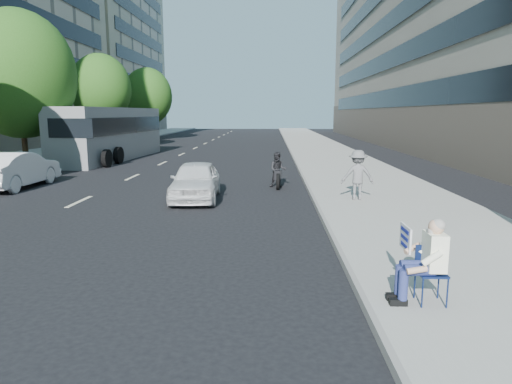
{
  "coord_description": "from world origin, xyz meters",
  "views": [
    {
      "loc": [
        -0.0,
        -6.97,
        2.98
      ],
      "look_at": [
        -0.33,
        2.78,
        1.28
      ],
      "focal_mm": 32.0,
      "sensor_mm": 36.0,
      "label": 1
    }
  ],
  "objects_px": {
    "bus": "(112,134)",
    "jogger": "(357,175)",
    "white_sedan_near": "(196,181)",
    "white_sedan_mid": "(16,170)",
    "motorcycle": "(278,172)",
    "seated_protester": "(425,256)"
  },
  "relations": [
    {
      "from": "bus",
      "to": "jogger",
      "type": "bearing_deg",
      "value": -43.42
    },
    {
      "from": "bus",
      "to": "white_sedan_near",
      "type": "bearing_deg",
      "value": -56.61
    },
    {
      "from": "jogger",
      "to": "white_sedan_mid",
      "type": "relative_size",
      "value": 0.37
    },
    {
      "from": "white_sedan_near",
      "to": "bus",
      "type": "xyz_separation_m",
      "value": [
        -7.69,
        13.73,
        0.97
      ]
    },
    {
      "from": "white_sedan_near",
      "to": "white_sedan_mid",
      "type": "height_order",
      "value": "white_sedan_mid"
    },
    {
      "from": "white_sedan_near",
      "to": "white_sedan_mid",
      "type": "distance_m",
      "value": 7.94
    },
    {
      "from": "jogger",
      "to": "bus",
      "type": "bearing_deg",
      "value": -47.09
    },
    {
      "from": "white_sedan_mid",
      "to": "bus",
      "type": "relative_size",
      "value": 0.36
    },
    {
      "from": "white_sedan_near",
      "to": "bus",
      "type": "distance_m",
      "value": 15.76
    },
    {
      "from": "white_sedan_near",
      "to": "motorcycle",
      "type": "xyz_separation_m",
      "value": [
        2.89,
        2.74,
        -0.03
      ]
    },
    {
      "from": "jogger",
      "to": "white_sedan_near",
      "type": "distance_m",
      "value": 5.49
    },
    {
      "from": "white_sedan_near",
      "to": "motorcycle",
      "type": "height_order",
      "value": "motorcycle"
    },
    {
      "from": "motorcycle",
      "to": "jogger",
      "type": "bearing_deg",
      "value": -50.06
    },
    {
      "from": "seated_protester",
      "to": "jogger",
      "type": "height_order",
      "value": "jogger"
    },
    {
      "from": "jogger",
      "to": "white_sedan_near",
      "type": "bearing_deg",
      "value": -6.21
    },
    {
      "from": "jogger",
      "to": "motorcycle",
      "type": "bearing_deg",
      "value": -52.42
    },
    {
      "from": "bus",
      "to": "seated_protester",
      "type": "bearing_deg",
      "value": -56.82
    },
    {
      "from": "white_sedan_mid",
      "to": "jogger",
      "type": "bearing_deg",
      "value": 168.69
    },
    {
      "from": "jogger",
      "to": "motorcycle",
      "type": "height_order",
      "value": "jogger"
    },
    {
      "from": "seated_protester",
      "to": "jogger",
      "type": "xyz_separation_m",
      "value": [
        0.55,
        8.31,
        0.09
      ]
    },
    {
      "from": "jogger",
      "to": "white_sedan_near",
      "type": "xyz_separation_m",
      "value": [
        -5.45,
        0.64,
        -0.3
      ]
    },
    {
      "from": "jogger",
      "to": "white_sedan_mid",
      "type": "height_order",
      "value": "jogger"
    }
  ]
}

